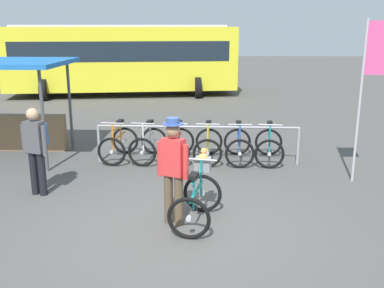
% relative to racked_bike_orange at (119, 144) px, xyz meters
% --- Properties ---
extents(ground_plane, '(80.00, 80.00, 0.00)m').
position_rel_racked_bike_orange_xyz_m(ground_plane, '(1.69, -3.54, -0.37)').
color(ground_plane, '#514F4C').
extents(bike_rack_rail, '(4.61, 0.14, 0.88)m').
position_rel_racked_bike_orange_xyz_m(bike_rack_rail, '(1.85, -0.21, 0.33)').
color(bike_rack_rail, '#99999E').
rests_on(bike_rack_rail, ground).
extents(racked_bike_orange, '(0.79, 1.15, 0.97)m').
position_rel_racked_bike_orange_xyz_m(racked_bike_orange, '(0.00, 0.00, 0.00)').
color(racked_bike_orange, black).
rests_on(racked_bike_orange, ground).
extents(racked_bike_white, '(0.82, 1.18, 0.97)m').
position_rel_racked_bike_orange_xyz_m(racked_bike_white, '(0.70, -0.01, 0.00)').
color(racked_bike_white, black).
rests_on(racked_bike_white, ground).
extents(racked_bike_red, '(0.73, 1.15, 0.98)m').
position_rel_racked_bike_orange_xyz_m(racked_bike_red, '(1.40, -0.02, -0.00)').
color(racked_bike_red, black).
rests_on(racked_bike_red, ground).
extents(racked_bike_yellow, '(0.70, 1.13, 0.97)m').
position_rel_racked_bike_orange_xyz_m(racked_bike_yellow, '(2.10, -0.04, 0.00)').
color(racked_bike_yellow, black).
rests_on(racked_bike_yellow, ground).
extents(racked_bike_blue, '(0.68, 1.11, 0.97)m').
position_rel_racked_bike_orange_xyz_m(racked_bike_blue, '(2.80, -0.05, 0.00)').
color(racked_bike_blue, black).
rests_on(racked_bike_blue, ground).
extents(racked_bike_teal, '(0.78, 1.16, 0.97)m').
position_rel_racked_bike_orange_xyz_m(racked_bike_teal, '(3.50, -0.06, 0.00)').
color(racked_bike_teal, black).
rests_on(racked_bike_teal, ground).
extents(featured_bicycle, '(0.85, 1.25, 1.09)m').
position_rel_racked_bike_orange_xyz_m(featured_bicycle, '(1.92, -3.33, 0.12)').
color(featured_bicycle, black).
rests_on(featured_bicycle, ground).
extents(person_with_featured_bike, '(0.49, 0.32, 1.72)m').
position_rel_racked_bike_orange_xyz_m(person_with_featured_bike, '(1.54, -3.44, 0.58)').
color(person_with_featured_bike, brown).
rests_on(person_with_featured_bike, ground).
extents(pedestrian_with_backpack, '(0.51, 0.40, 1.64)m').
position_rel_racked_bike_orange_xyz_m(pedestrian_with_backpack, '(-1.06, -2.24, 0.57)').
color(pedestrian_with_backpack, black).
rests_on(pedestrian_with_backpack, ground).
extents(bus_distant, '(10.25, 4.29, 3.08)m').
position_rel_racked_bike_orange_xyz_m(bus_distant, '(-1.71, 9.96, 1.37)').
color(bus_distant, yellow).
rests_on(bus_distant, ground).
extents(market_stall, '(3.13, 2.34, 2.30)m').
position_rel_racked_bike_orange_xyz_m(market_stall, '(-2.68, 0.36, 1.03)').
color(market_stall, '#4C4C51').
rests_on(market_stall, ground).
extents(banner_flag, '(0.45, 0.05, 3.20)m').
position_rel_racked_bike_orange_xyz_m(banner_flag, '(5.16, -1.33, 1.86)').
color(banner_flag, '#B2B2B7').
rests_on(banner_flag, ground).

